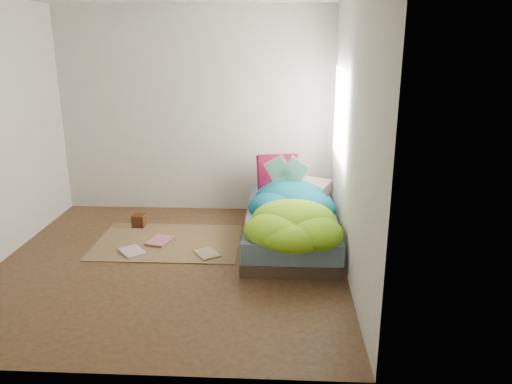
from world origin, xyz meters
TOP-DOWN VIEW (x-y plane):
  - ground at (0.00, 0.00)m, footprint 3.50×3.50m
  - room_walls at (0.01, 0.01)m, footprint 3.54×3.54m
  - bed at (1.22, 0.72)m, footprint 1.00×2.00m
  - duvet at (1.22, 0.50)m, footprint 0.96×1.84m
  - rug at (-0.15, 0.55)m, footprint 1.60×1.10m
  - pillow_floral at (1.38, 1.41)m, footprint 0.76×0.66m
  - pillow_magenta at (1.06, 1.37)m, footprint 0.52×0.25m
  - open_book at (1.17, 1.09)m, footprint 0.44×0.19m
  - wooden_box at (-0.61, 1.01)m, footprint 0.15×0.15m
  - floor_book_a at (-0.55, 0.16)m, footprint 0.35×0.36m
  - floor_book_b at (-0.35, 0.56)m, footprint 0.31×0.36m
  - floor_book_c at (0.25, 0.16)m, footprint 0.33×0.35m

SIDE VIEW (x-z plane):
  - ground at x=0.00m, z-range 0.00..0.00m
  - rug at x=-0.15m, z-range 0.00..0.01m
  - floor_book_c at x=0.25m, z-range 0.01..0.03m
  - floor_book_a at x=-0.55m, z-range 0.01..0.03m
  - floor_book_b at x=-0.35m, z-range 0.01..0.04m
  - wooden_box at x=-0.61m, z-range 0.01..0.16m
  - bed at x=1.22m, z-range 0.00..0.34m
  - pillow_floral at x=1.38m, z-range 0.34..0.48m
  - duvet at x=1.22m, z-range 0.34..0.68m
  - pillow_magenta at x=1.06m, z-range 0.34..0.83m
  - open_book at x=1.17m, z-range 0.68..0.94m
  - room_walls at x=0.01m, z-range 0.32..2.94m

